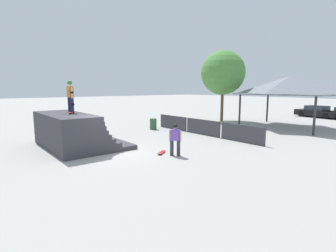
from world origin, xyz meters
name	(u,v)px	position (x,y,z in m)	size (l,w,h in m)	color
ground_plane	(113,154)	(0.00, 0.00, 0.00)	(160.00, 160.00, 0.00)	#A3A09B
quarter_pipe_ramp	(72,132)	(-2.71, -1.02, 0.82)	(5.31, 3.82, 1.86)	#38383D
skater_on_deck	(70,94)	(-3.02, -0.89, 2.87)	(0.75, 0.26, 1.76)	#1E2347
skateboard_on_deck	(71,113)	(-2.50, -1.11, 1.91)	(0.82, 0.45, 0.09)	red
bystander_walking	(175,137)	(2.22, 2.16, 0.91)	(0.55, 0.43, 1.55)	#2D2D33
skateboard_on_ground	(161,152)	(1.48, 1.90, 0.06)	(0.64, 0.80, 0.09)	red
barrier_fence	(203,127)	(-0.90, 7.32, 0.53)	(9.44, 0.12, 1.05)	#3D3D42
pavilion_shelter	(289,86)	(1.02, 15.14, 3.38)	(7.10, 5.11, 4.13)	#2D2D33
tree_beside_pavilion	(223,73)	(-5.05, 14.33, 4.63)	(4.20, 4.20, 6.74)	brown
trash_bin	(153,124)	(-4.95, 6.01, 0.42)	(0.52, 0.52, 0.85)	#385B3D
parked_car_black	(317,112)	(-0.45, 24.84, 0.60)	(4.74, 2.51, 1.27)	black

